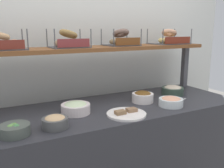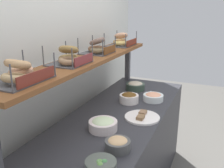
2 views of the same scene
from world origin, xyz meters
name	(u,v)px [view 2 (image 2 of 2)]	position (x,y,z in m)	size (l,w,h in m)	color
back_wall	(58,65)	(0.00, 0.55, 1.20)	(3.22, 0.06, 2.40)	silver
deli_counter	(117,159)	(0.00, 0.00, 0.42)	(2.02, 0.70, 0.85)	#2D2D33
shelf_riser_right	(128,63)	(0.95, 0.27, 1.05)	(0.05, 0.05, 0.40)	#4C4C51
upper_shelf	(87,60)	(0.00, 0.27, 1.26)	(1.98, 0.32, 0.03)	brown
bowl_lox_spread	(153,97)	(0.39, -0.19, 0.89)	(0.18, 0.18, 0.07)	silver
bowl_chocolate_spread	(129,98)	(0.27, 0.00, 0.89)	(0.17, 0.17, 0.09)	white
bowl_scallion_spread	(103,124)	(-0.30, -0.01, 0.89)	(0.20, 0.20, 0.08)	white
bowl_hummus	(118,144)	(-0.49, -0.20, 0.89)	(0.15, 0.15, 0.08)	#4E4E4D
bowl_tuna_salad	(135,86)	(0.63, 0.06, 0.89)	(0.19, 0.19, 0.08)	#37493C
bowl_veggie_mix	(101,166)	(-0.72, -0.20, 0.88)	(0.17, 0.17, 0.07)	#4A514A
serving_plate_white	(142,117)	(-0.01, -0.21, 0.86)	(0.27, 0.27, 0.04)	white
serving_spoon_near_plate	(153,95)	(0.52, -0.15, 0.86)	(0.17, 0.09, 0.01)	#B7B7BC
bagel_basket_sesame	(19,73)	(-0.72, 0.28, 1.33)	(0.34, 0.25, 0.14)	#4C4C51
bagel_basket_everything	(69,58)	(-0.24, 0.27, 1.33)	(0.28, 0.25, 0.14)	#4C4C51
bagel_basket_poppy	(97,48)	(0.22, 0.29, 1.33)	(0.27, 0.24, 0.15)	#4C4C51
bagel_basket_plain	(121,41)	(0.73, 0.27, 1.33)	(0.34, 0.26, 0.14)	#4C4C51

